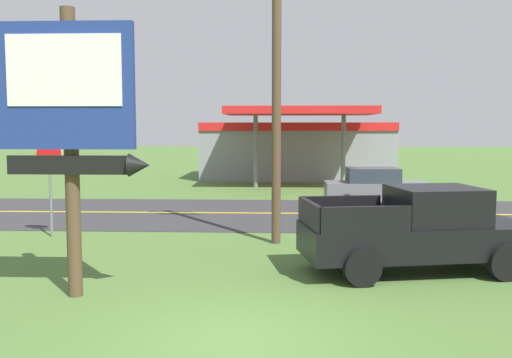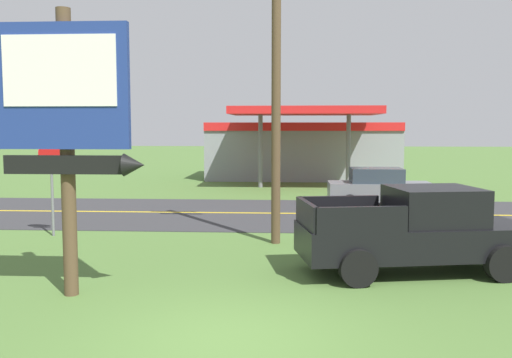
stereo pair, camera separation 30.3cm
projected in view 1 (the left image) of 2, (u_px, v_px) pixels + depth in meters
name	position (u px, v px, depth m)	size (l,w,h in m)	color
ground_plane	(234.00, 339.00, 8.90)	(180.00, 180.00, 0.00)	#4C7033
road_asphalt	(262.00, 213.00, 21.83)	(140.00, 8.00, 0.02)	#333335
road_centre_line	(262.00, 213.00, 21.83)	(126.00, 0.20, 0.01)	gold
motel_sign	(71.00, 112.00, 10.74)	(2.87, 0.54, 5.59)	brown
stop_sign	(50.00, 170.00, 17.06)	(0.80, 0.08, 2.95)	slate
utility_pole	(277.00, 68.00, 15.84)	(1.78, 0.26, 9.38)	brown
gas_station	(296.00, 148.00, 36.68)	(12.00, 11.50, 4.40)	gray
pickup_black_parked_on_lawn	(419.00, 230.00, 12.98)	(5.47, 2.93, 1.96)	black
car_grey_near_lane	(375.00, 187.00, 23.54)	(4.20, 2.00, 1.64)	slate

